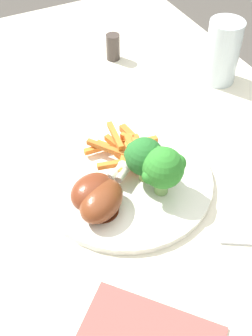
% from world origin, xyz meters
% --- Properties ---
extents(dining_table, '(1.22, 0.80, 0.72)m').
position_xyz_m(dining_table, '(0.00, 0.00, 0.62)').
color(dining_table, silver).
rests_on(dining_table, ground_plane).
extents(dinner_plate, '(0.28, 0.28, 0.01)m').
position_xyz_m(dinner_plate, '(0.03, 0.01, 0.72)').
color(dinner_plate, white).
rests_on(dinner_plate, dining_table).
extents(broccoli_floret_front, '(0.06, 0.07, 0.08)m').
position_xyz_m(broccoli_floret_front, '(0.08, 0.04, 0.78)').
color(broccoli_floret_front, '#7BAA5C').
rests_on(broccoli_floret_front, dinner_plate).
extents(broccoli_floret_middle, '(0.06, 0.06, 0.08)m').
position_xyz_m(broccoli_floret_middle, '(0.05, 0.03, 0.78)').
color(broccoli_floret_middle, '#8DA850').
rests_on(broccoli_floret_middle, dinner_plate).
extents(carrot_fries_pile, '(0.12, 0.12, 0.04)m').
position_xyz_m(carrot_fries_pile, '(-0.01, 0.03, 0.74)').
color(carrot_fries_pile, orange).
rests_on(carrot_fries_pile, dinner_plate).
extents(chicken_drumstick_near, '(0.08, 0.12, 0.04)m').
position_xyz_m(chicken_drumstick_near, '(0.05, -0.06, 0.75)').
color(chicken_drumstick_near, '#4E1C0F').
rests_on(chicken_drumstick_near, dinner_plate).
extents(chicken_drumstick_far, '(0.10, 0.12, 0.04)m').
position_xyz_m(chicken_drumstick_far, '(0.07, -0.05, 0.75)').
color(chicken_drumstick_far, '#4F1F10').
rests_on(chicken_drumstick_far, dinner_plate).
extents(water_glass, '(0.07, 0.07, 0.13)m').
position_xyz_m(water_glass, '(-0.14, 0.31, 0.78)').
color(water_glass, silver).
rests_on(water_glass, dining_table).
extents(pepper_shaker, '(0.03, 0.03, 0.06)m').
position_xyz_m(pepper_shaker, '(-0.31, 0.15, 0.74)').
color(pepper_shaker, '#423833').
rests_on(pepper_shaker, dining_table).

